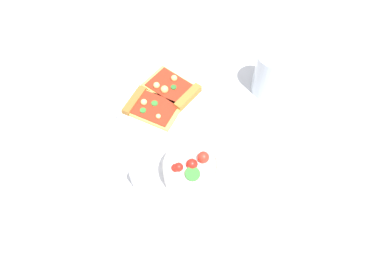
# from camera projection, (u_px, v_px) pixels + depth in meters

# --- Properties ---
(ground_plane) EXTENTS (2.40, 2.40, 0.00)m
(ground_plane) POSITION_uv_depth(u_px,v_px,m) (167.00, 103.00, 0.93)
(ground_plane) COLOR silver
(ground_plane) RESTS_ON ground
(plate) EXTENTS (0.24, 0.24, 0.01)m
(plate) POSITION_uv_depth(u_px,v_px,m) (161.00, 101.00, 0.93)
(plate) COLOR white
(plate) RESTS_ON ground_plane
(pizza_slice_near) EXTENTS (0.15, 0.11, 0.03)m
(pizza_slice_near) POSITION_uv_depth(u_px,v_px,m) (174.00, 89.00, 0.93)
(pizza_slice_near) COLOR #E5B256
(pizza_slice_near) RESTS_ON plate
(pizza_slice_far) EXTENTS (0.15, 0.13, 0.02)m
(pizza_slice_far) POSITION_uv_depth(u_px,v_px,m) (150.00, 107.00, 0.90)
(pizza_slice_far) COLOR #E5B256
(pizza_slice_far) RESTS_ON plate
(salad_bowl) EXTENTS (0.12, 0.12, 0.08)m
(salad_bowl) POSITION_uv_depth(u_px,v_px,m) (192.00, 170.00, 0.79)
(salad_bowl) COLOR white
(salad_bowl) RESTS_ON ground_plane
(soda_glass) EXTENTS (0.08, 0.08, 0.12)m
(soda_glass) POSITION_uv_depth(u_px,v_px,m) (270.00, 74.00, 0.91)
(soda_glass) COLOR silver
(soda_glass) RESTS_ON ground_plane
(pepper_shaker) EXTENTS (0.03, 0.03, 0.07)m
(pepper_shaker) POSITION_uv_depth(u_px,v_px,m) (139.00, 177.00, 0.78)
(pepper_shaker) COLOR silver
(pepper_shaker) RESTS_ON ground_plane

